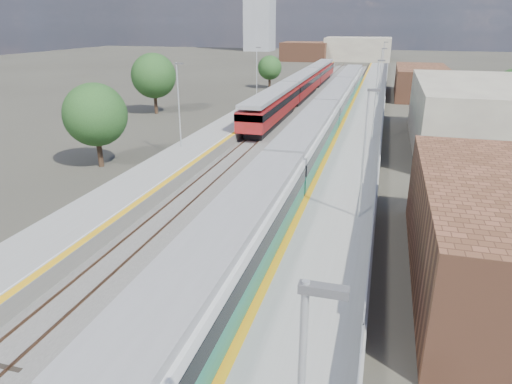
% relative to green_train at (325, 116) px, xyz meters
% --- Properties ---
extents(ground, '(320.00, 320.00, 0.00)m').
position_rel_green_train_xyz_m(ground, '(-1.50, 4.79, -2.38)').
color(ground, '#47443A').
rests_on(ground, ground).
extents(ballast_bed, '(10.50, 155.00, 0.06)m').
position_rel_green_train_xyz_m(ballast_bed, '(-3.75, 7.29, -2.35)').
color(ballast_bed, '#565451').
rests_on(ballast_bed, ground).
extents(tracks, '(8.96, 160.00, 0.17)m').
position_rel_green_train_xyz_m(tracks, '(-3.15, 8.96, -2.27)').
color(tracks, '#4C3323').
rests_on(tracks, ground).
extents(platform_right, '(4.70, 155.00, 8.52)m').
position_rel_green_train_xyz_m(platform_right, '(3.78, 7.28, -1.84)').
color(platform_right, slate).
rests_on(platform_right, ground).
extents(platform_left, '(4.30, 155.00, 8.52)m').
position_rel_green_train_xyz_m(platform_left, '(-10.55, 7.28, -1.86)').
color(platform_left, slate).
rests_on(platform_left, ground).
extents(buildings, '(72.00, 185.50, 40.00)m').
position_rel_green_train_xyz_m(buildings, '(-19.62, 93.38, 8.33)').
color(buildings, brown).
rests_on(buildings, ground).
extents(green_train, '(3.07, 85.27, 3.38)m').
position_rel_green_train_xyz_m(green_train, '(0.00, 0.00, 0.00)').
color(green_train, black).
rests_on(green_train, ground).
extents(red_train, '(3.03, 61.43, 3.83)m').
position_rel_green_train_xyz_m(red_train, '(-7.00, 25.43, -0.11)').
color(red_train, black).
rests_on(red_train, ground).
extents(tree_a, '(5.28, 5.28, 7.15)m').
position_rel_green_train_xyz_m(tree_a, '(-17.25, -15.73, 2.13)').
color(tree_a, '#382619').
rests_on(tree_a, ground).
extents(tree_b, '(5.89, 5.89, 7.98)m').
position_rel_green_train_xyz_m(tree_b, '(-23.85, 7.41, 2.65)').
color(tree_b, '#382619').
rests_on(tree_b, ground).
extents(tree_c, '(4.39, 4.39, 5.95)m').
position_rel_green_train_xyz_m(tree_c, '(-14.98, 35.63, 1.36)').
color(tree_c, '#382619').
rests_on(tree_c, ground).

